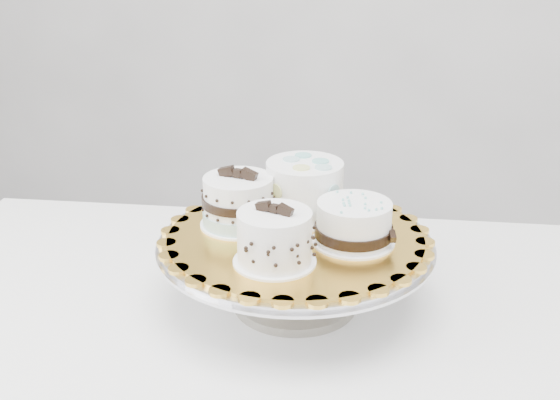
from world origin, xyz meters
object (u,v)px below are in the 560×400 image
(cake_banded, at_px, (239,203))
(table, at_px, (267,377))
(cake_board, at_px, (295,237))
(cake_swirl, at_px, (275,239))
(cake_dots, at_px, (305,189))
(cake_stand, at_px, (295,260))
(cake_ribbon, at_px, (355,224))

(cake_banded, bearing_deg, table, -41.59)
(cake_board, relative_size, cake_swirl, 3.28)
(table, height_order, cake_swirl, cake_swirl)
(cake_dots, bearing_deg, cake_swirl, -92.49)
(cake_stand, height_order, cake_ribbon, cake_ribbon)
(cake_stand, xyz_separation_m, cake_swirl, (-0.00, -0.08, 0.07))
(cake_stand, xyz_separation_m, cake_dots, (-0.01, 0.07, 0.08))
(cake_banded, xyz_separation_m, cake_ribbon, (0.16, -0.00, -0.01))
(cake_swirl, distance_m, cake_ribbon, 0.12)
(cake_stand, height_order, cake_board, cake_board)
(cake_swirl, bearing_deg, cake_board, 98.56)
(table, height_order, cake_dots, cake_dots)
(cake_banded, relative_size, cake_dots, 0.82)
(cake_stand, distance_m, cake_board, 0.03)
(cake_stand, bearing_deg, table, -109.53)
(cake_swirl, bearing_deg, cake_banded, 141.66)
(cake_banded, distance_m, cake_ribbon, 0.16)
(cake_board, relative_size, cake_banded, 3.19)
(cake_swirl, xyz_separation_m, cake_ribbon, (0.08, 0.09, -0.01))
(cake_stand, xyz_separation_m, cake_ribbon, (0.08, 0.00, 0.06))
(cake_board, distance_m, cake_banded, 0.09)
(cake_ribbon, bearing_deg, table, -169.28)
(table, relative_size, cake_swirl, 11.97)
(cake_stand, relative_size, cake_swirl, 3.57)
(cake_banded, distance_m, cake_dots, 0.10)
(cake_stand, bearing_deg, cake_swirl, -90.35)
(table, relative_size, cake_stand, 3.35)
(table, height_order, cake_banded, cake_banded)
(cake_stand, xyz_separation_m, cake_board, (0.00, 0.00, 0.03))
(cake_stand, xyz_separation_m, cake_banded, (-0.08, 0.01, 0.07))
(table, relative_size, cake_dots, 9.59)
(table, height_order, cake_stand, cake_stand)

